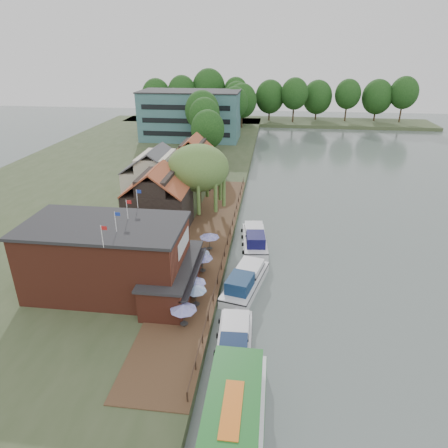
{
  "coord_description": "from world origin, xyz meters",
  "views": [
    {
      "loc": [
        -0.28,
        -33.74,
        23.7
      ],
      "look_at": [
        -6.0,
        12.0,
        3.0
      ],
      "focal_mm": 32.0,
      "sensor_mm": 36.0,
      "label": 1
    }
  ],
  "objects_px": {
    "cruiser_0": "(234,341)",
    "cruiser_1": "(245,278)",
    "umbrella_4": "(200,259)",
    "tour_boat": "(230,437)",
    "umbrella_1": "(196,296)",
    "umbrella_2": "(194,289)",
    "cruiser_2": "(255,237)",
    "swan": "(220,369)",
    "umbrella_3": "(202,264)",
    "cottage_c": "(193,161)",
    "cottage_b": "(157,175)",
    "umbrella_0": "(184,316)",
    "hotel_block": "(191,115)",
    "pub": "(126,258)",
    "umbrella_5": "(210,242)",
    "willow": "(198,181)",
    "cottage_a": "(158,199)"
  },
  "relations": [
    {
      "from": "umbrella_0",
      "to": "cruiser_0",
      "type": "relative_size",
      "value": 0.24
    },
    {
      "from": "umbrella_5",
      "to": "cruiser_1",
      "type": "relative_size",
      "value": 0.23
    },
    {
      "from": "umbrella_1",
      "to": "umbrella_2",
      "type": "relative_size",
      "value": 1.0
    },
    {
      "from": "willow",
      "to": "tour_boat",
      "type": "xyz_separation_m",
      "value": [
        8.5,
        -35.81,
        -4.55
      ]
    },
    {
      "from": "cruiser_2",
      "to": "swan",
      "type": "relative_size",
      "value": 22.91
    },
    {
      "from": "umbrella_3",
      "to": "cruiser_2",
      "type": "height_order",
      "value": "umbrella_3"
    },
    {
      "from": "cottage_c",
      "to": "umbrella_4",
      "type": "height_order",
      "value": "cottage_c"
    },
    {
      "from": "tour_boat",
      "to": "swan",
      "type": "distance_m",
      "value": 7.35
    },
    {
      "from": "pub",
      "to": "cottage_b",
      "type": "height_order",
      "value": "cottage_b"
    },
    {
      "from": "umbrella_3",
      "to": "swan",
      "type": "xyz_separation_m",
      "value": [
        3.63,
        -12.77,
        -2.07
      ]
    },
    {
      "from": "umbrella_4",
      "to": "tour_boat",
      "type": "relative_size",
      "value": 0.16
    },
    {
      "from": "umbrella_2",
      "to": "umbrella_5",
      "type": "distance_m",
      "value": 10.02
    },
    {
      "from": "willow",
      "to": "umbrella_3",
      "type": "xyz_separation_m",
      "value": [
        3.29,
        -16.01,
        -3.93
      ]
    },
    {
      "from": "hotel_block",
      "to": "umbrella_3",
      "type": "distance_m",
      "value": 68.79
    },
    {
      "from": "hotel_block",
      "to": "cottage_a",
      "type": "bearing_deg",
      "value": -82.87
    },
    {
      "from": "cruiser_0",
      "to": "cruiser_1",
      "type": "distance_m",
      "value": 9.77
    },
    {
      "from": "cottage_a",
      "to": "tour_boat",
      "type": "height_order",
      "value": "cottage_a"
    },
    {
      "from": "pub",
      "to": "tour_boat",
      "type": "relative_size",
      "value": 1.32
    },
    {
      "from": "swan",
      "to": "cottage_b",
      "type": "bearing_deg",
      "value": 113.12
    },
    {
      "from": "cruiser_2",
      "to": "umbrella_1",
      "type": "bearing_deg",
      "value": -112.95
    },
    {
      "from": "umbrella_4",
      "to": "tour_boat",
      "type": "xyz_separation_m",
      "value": [
        5.65,
        -20.82,
        -0.63
      ]
    },
    {
      "from": "willow",
      "to": "cottage_a",
      "type": "bearing_deg",
      "value": -131.99
    },
    {
      "from": "swan",
      "to": "umbrella_4",
      "type": "bearing_deg",
      "value": 106.47
    },
    {
      "from": "cruiser_2",
      "to": "cottage_c",
      "type": "bearing_deg",
      "value": 113.84
    },
    {
      "from": "cottage_b",
      "to": "umbrella_0",
      "type": "distance_m",
      "value": 32.14
    },
    {
      "from": "cottage_a",
      "to": "cottage_c",
      "type": "height_order",
      "value": "same"
    },
    {
      "from": "hotel_block",
      "to": "cottage_b",
      "type": "xyz_separation_m",
      "value": [
        4.0,
        -46.0,
        -1.9
      ]
    },
    {
      "from": "tour_boat",
      "to": "willow",
      "type": "bearing_deg",
      "value": 103.31
    },
    {
      "from": "cottage_b",
      "to": "cruiser_0",
      "type": "xyz_separation_m",
      "value": [
        15.32,
        -31.5,
        -4.04
      ]
    },
    {
      "from": "cruiser_1",
      "to": "hotel_block",
      "type": "bearing_deg",
      "value": 118.94
    },
    {
      "from": "cottage_b",
      "to": "willow",
      "type": "height_order",
      "value": "willow"
    },
    {
      "from": "willow",
      "to": "umbrella_2",
      "type": "height_order",
      "value": "willow"
    },
    {
      "from": "cruiser_0",
      "to": "swan",
      "type": "relative_size",
      "value": 22.72
    },
    {
      "from": "willow",
      "to": "umbrella_1",
      "type": "distance_m",
      "value": 22.8
    },
    {
      "from": "cottage_b",
      "to": "umbrella_4",
      "type": "height_order",
      "value": "cottage_b"
    },
    {
      "from": "umbrella_2",
      "to": "umbrella_5",
      "type": "xyz_separation_m",
      "value": [
        -0.06,
        10.02,
        0.0
      ]
    },
    {
      "from": "willow",
      "to": "cruiser_2",
      "type": "xyz_separation_m",
      "value": [
        8.42,
        -6.54,
        -4.99
      ]
    },
    {
      "from": "umbrella_3",
      "to": "cruiser_2",
      "type": "relative_size",
      "value": 0.24
    },
    {
      "from": "willow",
      "to": "tour_boat",
      "type": "distance_m",
      "value": 37.09
    },
    {
      "from": "umbrella_0",
      "to": "cruiser_2",
      "type": "bearing_deg",
      "value": 74.45
    },
    {
      "from": "cottage_a",
      "to": "swan",
      "type": "xyz_separation_m",
      "value": [
        11.42,
        -23.78,
        -5.03
      ]
    },
    {
      "from": "hotel_block",
      "to": "umbrella_4",
      "type": "height_order",
      "value": "hotel_block"
    },
    {
      "from": "umbrella_4",
      "to": "cruiser_1",
      "type": "height_order",
      "value": "umbrella_4"
    },
    {
      "from": "cottage_a",
      "to": "umbrella_5",
      "type": "height_order",
      "value": "cottage_a"
    },
    {
      "from": "pub",
      "to": "cruiser_2",
      "type": "relative_size",
      "value": 1.98
    },
    {
      "from": "umbrella_5",
      "to": "cruiser_0",
      "type": "bearing_deg",
      "value": -73.74
    },
    {
      "from": "pub",
      "to": "swan",
      "type": "relative_size",
      "value": 45.45
    },
    {
      "from": "pub",
      "to": "swan",
      "type": "distance_m",
      "value": 14.33
    },
    {
      "from": "umbrella_2",
      "to": "umbrella_4",
      "type": "relative_size",
      "value": 1.0
    },
    {
      "from": "hotel_block",
      "to": "umbrella_0",
      "type": "bearing_deg",
      "value": -79.04
    }
  ]
}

